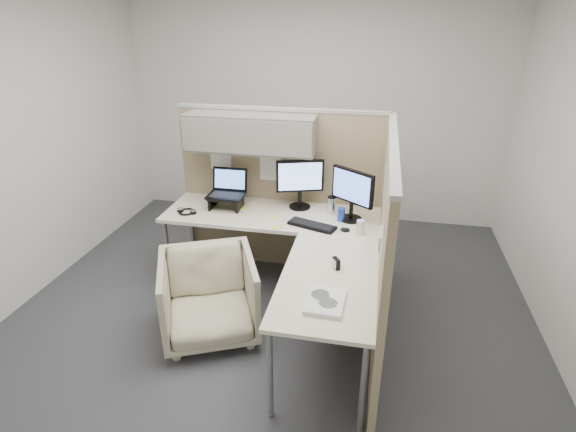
% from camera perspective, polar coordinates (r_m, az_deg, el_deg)
% --- Properties ---
extents(ground, '(4.50, 4.50, 0.00)m').
position_cam_1_polar(ground, '(4.04, -2.15, -12.38)').
color(ground, '#36373B').
rests_on(ground, ground).
extents(partition_back, '(2.00, 0.36, 1.63)m').
position_cam_1_polar(partition_back, '(4.30, -2.60, 6.50)').
color(partition_back, '#9C8866').
rests_on(partition_back, ground).
extents(partition_right, '(0.07, 2.03, 1.63)m').
position_cam_1_polar(partition_right, '(3.47, 12.02, -3.71)').
color(partition_right, '#9C8866').
rests_on(partition_right, ground).
extents(desk, '(2.00, 1.98, 0.73)m').
position_cam_1_polar(desk, '(3.75, -0.01, -3.06)').
color(desk, beige).
rests_on(desk, ground).
extents(office_chair, '(0.95, 0.93, 0.76)m').
position_cam_1_polar(office_chair, '(3.69, -10.03, -9.63)').
color(office_chair, beige).
rests_on(office_chair, ground).
extents(monitor_left, '(0.43, 0.20, 0.47)m').
position_cam_1_polar(monitor_left, '(4.16, 1.53, 4.56)').
color(monitor_left, black).
rests_on(monitor_left, desk).
extents(monitor_right, '(0.38, 0.29, 0.47)m').
position_cam_1_polar(monitor_right, '(3.95, 8.16, 3.17)').
color(monitor_right, black).
rests_on(monitor_right, desk).
extents(laptop_station, '(0.34, 0.29, 0.35)m').
position_cam_1_polar(laptop_station, '(4.27, -7.77, 2.84)').
color(laptop_station, black).
rests_on(laptop_station, desk).
extents(keyboard, '(0.44, 0.27, 0.02)m').
position_cam_1_polar(keyboard, '(3.89, 3.07, -1.19)').
color(keyboard, black).
rests_on(keyboard, desk).
extents(mouse, '(0.09, 0.06, 0.03)m').
position_cam_1_polar(mouse, '(3.83, 7.25, -1.71)').
color(mouse, black).
rests_on(mouse, desk).
extents(travel_mug, '(0.08, 0.08, 0.17)m').
position_cam_1_polar(travel_mug, '(4.13, 5.54, 1.40)').
color(travel_mug, silver).
rests_on(travel_mug, desk).
extents(soda_can_green, '(0.07, 0.07, 0.12)m').
position_cam_1_polar(soda_can_green, '(3.79, 9.18, -1.41)').
color(soda_can_green, silver).
rests_on(soda_can_green, desk).
extents(soda_can_silver, '(0.07, 0.07, 0.12)m').
position_cam_1_polar(soda_can_silver, '(4.00, 6.77, 0.19)').
color(soda_can_silver, '#1E3FA5').
rests_on(soda_can_silver, desk).
extents(sticky_note_d, '(0.08, 0.08, 0.01)m').
position_cam_1_polar(sticky_note_d, '(4.05, -1.70, -0.15)').
color(sticky_note_d, yellow).
rests_on(sticky_note_d, desk).
extents(sticky_note_b, '(0.10, 0.10, 0.01)m').
position_cam_1_polar(sticky_note_b, '(3.86, -1.43, -1.46)').
color(sticky_note_b, yellow).
rests_on(sticky_note_b, desk).
extents(sticky_note_c, '(0.10, 0.10, 0.01)m').
position_cam_1_polar(sticky_note_c, '(4.26, -5.95, 0.99)').
color(sticky_note_c, yellow).
rests_on(sticky_note_c, desk).
extents(headphones, '(0.19, 0.17, 0.03)m').
position_cam_1_polar(headphones, '(4.25, -12.73, 0.57)').
color(headphones, black).
rests_on(headphones, desk).
extents(paper_stack, '(0.25, 0.31, 0.03)m').
position_cam_1_polar(paper_stack, '(2.91, 4.76, -10.80)').
color(paper_stack, white).
rests_on(paper_stack, desk).
extents(desk_clock, '(0.07, 0.08, 0.08)m').
position_cam_1_polar(desk_clock, '(3.28, 6.12, -6.00)').
color(desk_clock, black).
rests_on(desk_clock, desk).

